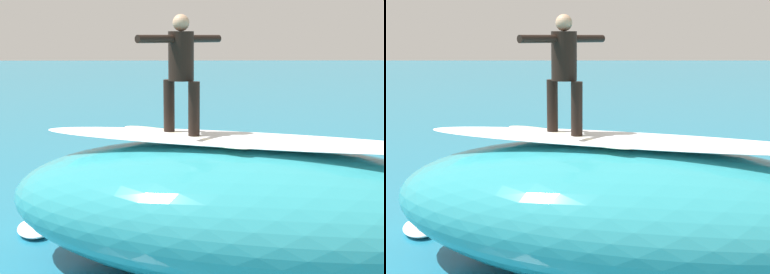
# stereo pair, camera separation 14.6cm
# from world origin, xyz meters

# --- Properties ---
(ground_plane) EXTENTS (120.00, 120.00, 0.00)m
(ground_plane) POSITION_xyz_m (0.00, 0.00, 0.00)
(ground_plane) COLOR teal
(wave_crest) EXTENTS (7.05, 4.80, 1.77)m
(wave_crest) POSITION_xyz_m (0.66, 2.98, 0.89)
(wave_crest) COLOR teal
(wave_crest) RESTS_ON ground_plane
(wave_foam_lip) EXTENTS (5.54, 2.66, 0.08)m
(wave_foam_lip) POSITION_xyz_m (0.66, 2.98, 1.81)
(wave_foam_lip) COLOR white
(wave_foam_lip) RESTS_ON wave_crest
(surfboard_riding) EXTENTS (1.93, 1.94, 0.08)m
(surfboard_riding) POSITION_xyz_m (1.41, 2.74, 1.81)
(surfboard_riding) COLOR #EAE5C6
(surfboard_riding) RESTS_ON wave_crest
(surfer_riding) EXTENTS (1.09, 1.09, 1.52)m
(surfer_riding) POSITION_xyz_m (1.41, 2.74, 2.74)
(surfer_riding) COLOR black
(surfer_riding) RESTS_ON surfboard_riding
(surfboard_paddling) EXTENTS (0.67, 2.25, 0.08)m
(surfboard_paddling) POSITION_xyz_m (1.05, -2.22, 0.04)
(surfboard_paddling) COLOR #EAE5C6
(surfboard_paddling) RESTS_ON ground_plane
(surfer_paddling) EXTENTS (0.36, 1.55, 0.28)m
(surfer_paddling) POSITION_xyz_m (1.04, -2.34, 0.20)
(surfer_paddling) COLOR black
(surfer_paddling) RESTS_ON surfboard_paddling
(foam_patch_near) EXTENTS (0.80, 1.06, 0.14)m
(foam_patch_near) POSITION_xyz_m (3.76, 1.38, 0.07)
(foam_patch_near) COLOR white
(foam_patch_near) RESTS_ON ground_plane
(foam_patch_far) EXTENTS (0.60, 0.50, 0.15)m
(foam_patch_far) POSITION_xyz_m (-0.65, -2.51, 0.08)
(foam_patch_far) COLOR white
(foam_patch_far) RESTS_ON ground_plane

